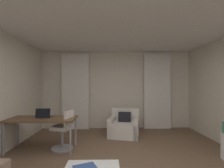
{
  "coord_description": "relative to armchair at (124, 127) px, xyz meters",
  "views": [
    {
      "loc": [
        -0.3,
        -2.73,
        1.47
      ],
      "look_at": [
        -0.2,
        1.27,
        1.49
      ],
      "focal_mm": 27.01,
      "sensor_mm": 36.0,
      "label": 1
    }
  ],
  "objects": [
    {
      "name": "desk_chair",
      "position": [
        -1.47,
        -1.01,
        0.14
      ],
      "size": [
        0.49,
        0.49,
        0.88
      ],
      "color": "gray",
      "rests_on": "ground"
    },
    {
      "name": "laptop",
      "position": [
        -1.92,
        -1.02,
        0.51
      ],
      "size": [
        0.32,
        0.25,
        0.22
      ],
      "color": "#2D2D33",
      "rests_on": "desk"
    },
    {
      "name": "ceiling",
      "position": [
        -0.18,
        -2.14,
        2.37
      ],
      "size": [
        5.12,
        6.12,
        0.06
      ],
      "primitive_type": "cube",
      "color": "white",
      "rests_on": "wall_left"
    },
    {
      "name": "desk",
      "position": [
        -1.94,
        -1.05,
        0.41
      ],
      "size": [
        1.48,
        0.67,
        0.72
      ],
      "color": "brown",
      "rests_on": "ground"
    },
    {
      "name": "armchair",
      "position": [
        0.0,
        0.0,
        0.0
      ],
      "size": [
        0.98,
        0.97,
        0.76
      ],
      "color": "silver",
      "rests_on": "ground"
    },
    {
      "name": "wall_window",
      "position": [
        -0.18,
        0.89,
        1.04
      ],
      "size": [
        5.12,
        0.06,
        2.6
      ],
      "color": "beige",
      "rests_on": "ground"
    },
    {
      "name": "curtain_right_panel",
      "position": [
        1.2,
        0.76,
        0.99
      ],
      "size": [
        0.9,
        0.06,
        2.5
      ],
      "color": "silver",
      "rests_on": "ground"
    },
    {
      "name": "magazine_open",
      "position": [
        -0.77,
        -2.71,
        0.16
      ],
      "size": [
        0.34,
        0.29,
        0.01
      ],
      "color": "#335193",
      "rests_on": "coffee_table"
    },
    {
      "name": "curtain_left_panel",
      "position": [
        -1.55,
        0.76,
        0.99
      ],
      "size": [
        0.9,
        0.06,
        2.5
      ],
      "color": "silver",
      "rests_on": "ground"
    }
  ]
}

